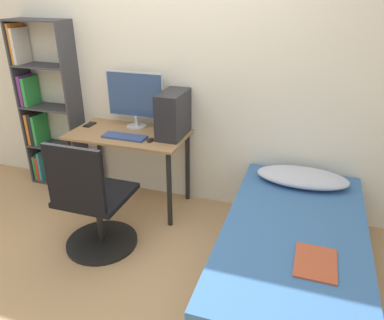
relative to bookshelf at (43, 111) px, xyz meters
name	(u,v)px	position (x,y,z in m)	size (l,w,h in m)	color
ground_plane	(107,277)	(1.33, -1.17, -0.79)	(14.00, 14.00, 0.00)	tan
wall_back	(169,71)	(1.33, 0.15, 0.46)	(8.00, 0.05, 2.50)	silver
desk	(129,145)	(1.04, -0.16, -0.18)	(1.07, 0.58, 0.73)	#997047
bookshelf	(43,111)	(0.00, 0.00, 0.00)	(0.60, 0.26, 1.68)	#38383D
office_chair	(94,209)	(1.09, -0.90, -0.43)	(0.58, 0.58, 0.96)	black
bed	(291,256)	(2.60, -0.80, -0.56)	(0.97, 1.87, 0.46)	#4C3D2D
pillow	(302,177)	(2.60, -0.13, -0.27)	(0.74, 0.36, 0.11)	#B2B7C6
magazine	(316,262)	(2.74, -1.13, -0.32)	(0.24, 0.32, 0.01)	#B24C2D
monitor	(135,97)	(1.04, 0.02, 0.23)	(0.56, 0.19, 0.52)	#B7B7BC
keyboard	(125,137)	(1.06, -0.28, -0.05)	(0.39, 0.14, 0.02)	#33477A
pc_tower	(173,114)	(1.45, -0.09, 0.14)	(0.20, 0.40, 0.40)	#232328
mouse	(150,140)	(1.31, -0.28, -0.05)	(0.06, 0.09, 0.02)	black
phone	(90,125)	(0.59, -0.08, -0.06)	(0.07, 0.14, 0.01)	black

